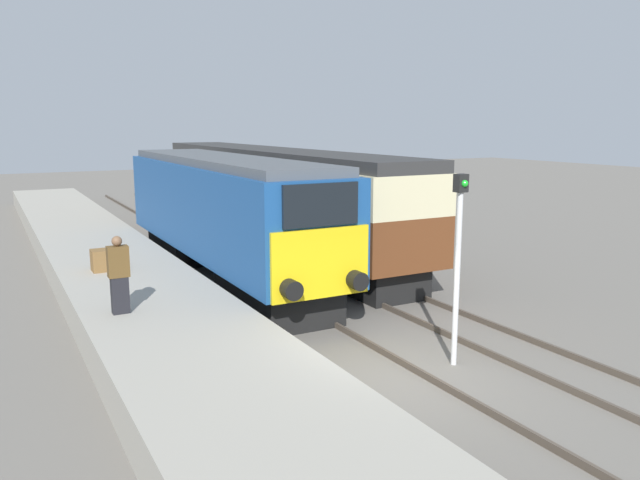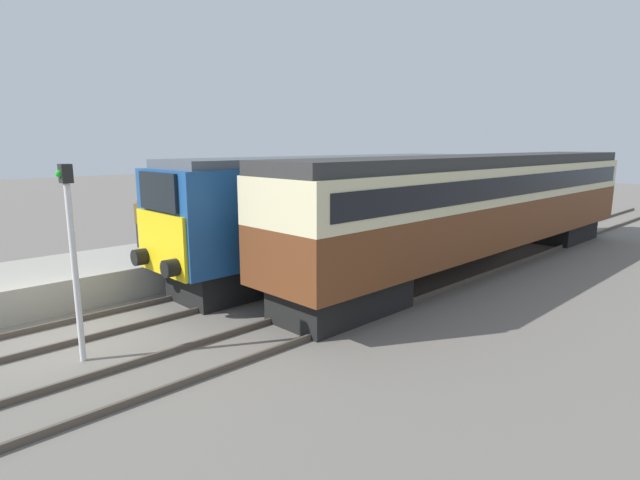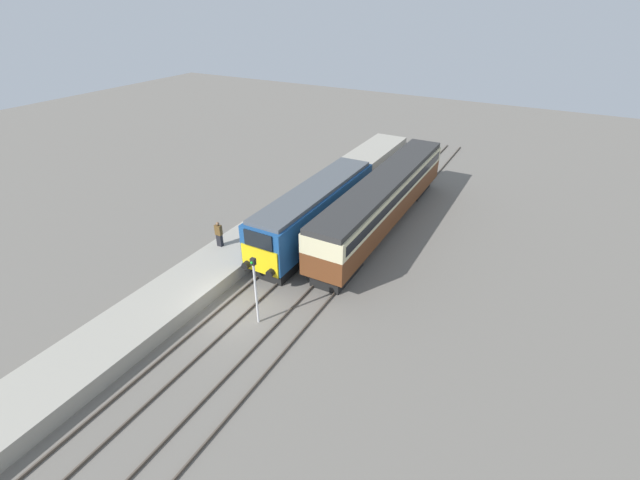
% 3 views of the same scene
% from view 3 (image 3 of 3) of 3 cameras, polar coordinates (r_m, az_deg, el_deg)
% --- Properties ---
extents(ground_plane, '(120.00, 120.00, 0.00)m').
position_cam_3_polar(ground_plane, '(24.01, -11.64, -9.47)').
color(ground_plane, slate).
extents(platform_left, '(3.50, 50.00, 0.88)m').
position_cam_3_polar(platform_left, '(30.66, -7.11, 1.36)').
color(platform_left, '#9E998C').
rests_on(platform_left, ground_plane).
extents(rails_near_track, '(1.51, 60.00, 0.14)m').
position_cam_3_polar(rails_near_track, '(27.10, -5.00, -3.60)').
color(rails_near_track, '#4C4238').
rests_on(rails_near_track, ground_plane).
extents(rails_far_track, '(1.50, 60.00, 0.14)m').
position_cam_3_polar(rails_far_track, '(25.65, 1.38, -5.65)').
color(rails_far_track, '#4C4238').
rests_on(rails_far_track, ground_plane).
extents(locomotive, '(2.70, 13.35, 3.92)m').
position_cam_3_polar(locomotive, '(29.16, -0.62, 3.87)').
color(locomotive, black).
rests_on(locomotive, ground_plane).
extents(passenger_carriage, '(2.75, 19.01, 3.96)m').
position_cam_3_polar(passenger_carriage, '(31.11, 8.57, 5.75)').
color(passenger_carriage, black).
rests_on(passenger_carriage, ground_plane).
extents(person_on_platform, '(0.44, 0.26, 1.70)m').
position_cam_3_polar(person_on_platform, '(27.99, -13.32, 0.76)').
color(person_on_platform, black).
rests_on(person_on_platform, platform_left).
extents(signal_post, '(0.24, 0.28, 3.96)m').
position_cam_3_polar(signal_post, '(21.74, -8.63, -6.03)').
color(signal_post, silver).
rests_on(signal_post, ground_plane).
extents(luggage_crate, '(0.70, 0.56, 0.60)m').
position_cam_3_polar(luggage_crate, '(30.91, -7.45, 3.14)').
color(luggage_crate, brown).
rests_on(luggage_crate, platform_left).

